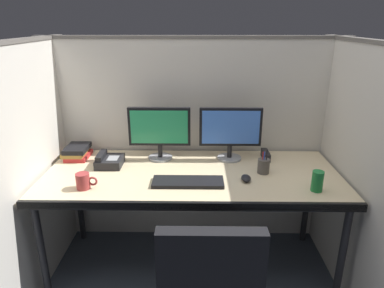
% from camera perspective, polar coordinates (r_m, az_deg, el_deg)
% --- Properties ---
extents(cubicle_partition_rear, '(2.21, 0.06, 1.57)m').
position_cam_1_polar(cubicle_partition_rear, '(2.63, 0.12, 0.24)').
color(cubicle_partition_rear, beige).
rests_on(cubicle_partition_rear, ground).
extents(cubicle_partition_left, '(0.06, 1.41, 1.57)m').
position_cam_1_polar(cubicle_partition_left, '(2.36, -25.06, -4.10)').
color(cubicle_partition_left, beige).
rests_on(cubicle_partition_left, ground).
extents(cubicle_partition_right, '(0.06, 1.41, 1.57)m').
position_cam_1_polar(cubicle_partition_right, '(2.34, 25.24, -4.38)').
color(cubicle_partition_right, beige).
rests_on(cubicle_partition_right, ground).
extents(desk, '(1.90, 0.80, 0.74)m').
position_cam_1_polar(desk, '(2.25, -0.02, -6.05)').
color(desk, beige).
rests_on(desk, ground).
extents(monitor_left, '(0.43, 0.17, 0.37)m').
position_cam_1_polar(monitor_left, '(2.40, -5.41, 2.37)').
color(monitor_left, gray).
rests_on(monitor_left, desk).
extents(monitor_right, '(0.43, 0.17, 0.37)m').
position_cam_1_polar(monitor_right, '(2.40, 6.38, 2.31)').
color(monitor_right, gray).
rests_on(monitor_right, desk).
extents(keyboard_main, '(0.43, 0.15, 0.02)m').
position_cam_1_polar(keyboard_main, '(2.09, -0.67, -6.30)').
color(keyboard_main, black).
rests_on(keyboard_main, desk).
extents(computer_mouse, '(0.06, 0.10, 0.04)m').
position_cam_1_polar(computer_mouse, '(2.15, 8.94, -5.63)').
color(computer_mouse, black).
rests_on(computer_mouse, desk).
extents(red_stapler, '(0.04, 0.15, 0.06)m').
position_cam_1_polar(red_stapler, '(2.50, 12.09, -1.82)').
color(red_stapler, black).
rests_on(red_stapler, desk).
extents(coffee_mug, '(0.13, 0.08, 0.09)m').
position_cam_1_polar(coffee_mug, '(2.11, -17.54, -5.88)').
color(coffee_mug, '#993333').
rests_on(coffee_mug, desk).
extents(desk_phone, '(0.17, 0.19, 0.09)m').
position_cam_1_polar(desk_phone, '(2.40, -13.59, -2.74)').
color(desk_phone, black).
rests_on(desk_phone, desk).
extents(book_stack, '(0.17, 0.21, 0.09)m').
position_cam_1_polar(book_stack, '(2.60, -18.49, -1.24)').
color(book_stack, '#B22626').
rests_on(book_stack, desk).
extents(soda_can, '(0.07, 0.07, 0.12)m').
position_cam_1_polar(soda_can, '(2.11, 20.05, -5.80)').
color(soda_can, '#197233').
rests_on(soda_can, desk).
extents(pen_cup, '(0.08, 0.08, 0.16)m').
position_cam_1_polar(pen_cup, '(2.26, 11.77, -3.57)').
color(pen_cup, '#4C4742').
rests_on(pen_cup, desk).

